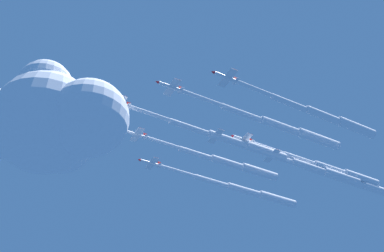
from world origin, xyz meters
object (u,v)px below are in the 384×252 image
Objects in this scene: jet_port_mid at (326,116)px; jet_starboard_outer at (333,170)px; jet_trail_port at (353,182)px; jet_port_inner at (285,127)px; jet_starboard_inner at (231,164)px; jet_lead at (232,141)px; jet_starboard_mid at (248,191)px; jet_port_outer at (312,168)px.

jet_starboard_outer is at bearing -91.20° from jet_port_mid.
jet_trail_port is (-7.06, -7.17, -3.16)m from jet_starboard_outer.
jet_starboard_inner is (24.11, -16.52, -1.03)m from jet_port_inner.
jet_starboard_inner reaches higher than jet_port_mid.
jet_starboard_outer is at bearing -153.97° from jet_starboard_inner.
jet_starboard_outer is 1.06× the size of jet_trail_port.
jet_starboard_outer is (-15.90, -36.06, 1.14)m from jet_port_inner.
jet_starboard_outer is (-36.11, -35.56, 2.79)m from jet_lead.
jet_trail_port is (-47.08, -26.72, -0.99)m from jet_starboard_inner.
jet_lead is at bearing -8.08° from jet_port_mid.
jet_starboard_outer is at bearing -113.80° from jet_port_inner.
jet_starboard_outer reaches higher than jet_starboard_inner.
jet_starboard_inner reaches higher than jet_trail_port.
jet_lead is 1.01× the size of jet_starboard_outer.
jet_trail_port is (-43.17, -42.73, -0.37)m from jet_lead.
jet_starboard_inner is 0.93× the size of jet_starboard_outer.
jet_starboard_mid is (1.11, -38.84, 0.25)m from jet_lead.
jet_lead is 1.09× the size of jet_port_mid.
jet_starboard_inner is 33.31m from jet_port_outer.
jet_port_inner is at bearing 62.02° from jet_trail_port.
jet_lead is 16.50m from jet_starboard_inner.
jet_lead is 60.74m from jet_trail_port.
jet_port_inner is 44.77m from jet_starboard_mid.
jet_starboard_inner is 0.98× the size of jet_trail_port.
jet_starboard_mid is at bearing -22.46° from jet_port_outer.
jet_port_mid is (-15.05, 4.50, -1.61)m from jet_port_inner.
jet_trail_port is at bearing -117.98° from jet_port_inner.
jet_port_outer is at bearing 157.54° from jet_starboard_mid.
jet_starboard_mid reaches higher than jet_lead.
jet_port_inner is 1.00× the size of jet_starboard_mid.
jet_starboard_outer is (-37.21, 3.28, 2.54)m from jet_starboard_mid.
jet_lead is at bearing 44.46° from jet_port_outer.
jet_starboard_outer is at bearing -135.12° from jet_port_outer.
jet_starboard_inner is at bearing 83.00° from jet_starboard_mid.
jet_port_outer is (-7.32, -27.51, -1.75)m from jet_port_inner.
jet_port_inner is 49.00m from jet_trail_port.
jet_port_inner is 1.10× the size of jet_trail_port.
jet_port_outer is (-28.63, 11.83, -0.35)m from jet_starboard_mid.
jet_port_mid reaches higher than jet_lead.
jet_trail_port is at bearing -150.43° from jet_starboard_inner.
jet_starboard_inner is 1.01× the size of jet_port_mid.
jet_starboard_inner is (3.91, -16.02, 0.62)m from jet_lead.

